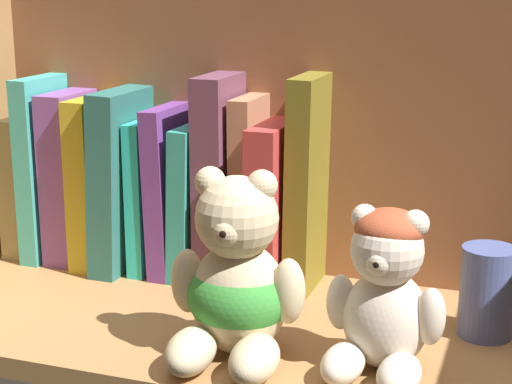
{
  "coord_description": "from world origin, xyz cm",
  "views": [
    {
      "loc": [
        21.44,
        -68.96,
        33.68
      ],
      "look_at": [
        -2.73,
        0.0,
        14.65
      ],
      "focal_mm": 58.47,
      "sensor_mm": 36.0,
      "label": 1
    }
  ],
  "objects_px": {
    "book_7": "(198,197)",
    "book_10": "(281,201)",
    "book_2": "(77,174)",
    "book_9": "(252,188)",
    "book_4": "(131,176)",
    "book_0": "(32,183)",
    "book_6": "(176,187)",
    "book_11": "(311,181)",
    "book_1": "(52,165)",
    "book_5": "(155,192)",
    "teddy_bear_smaller": "(385,295)",
    "book_8": "(224,175)",
    "book_3": "(105,178)",
    "teddy_bear_larger": "(237,284)",
    "pillar_candle": "(487,292)"
  },
  "relations": [
    {
      "from": "book_7",
      "to": "book_10",
      "type": "xyz_separation_m",
      "value": [
        0.09,
        0.0,
        0.0
      ]
    },
    {
      "from": "book_11",
      "to": "book_9",
      "type": "bearing_deg",
      "value": 180.0
    },
    {
      "from": "book_1",
      "to": "teddy_bear_larger",
      "type": "xyz_separation_m",
      "value": [
        0.3,
        -0.19,
        -0.04
      ]
    },
    {
      "from": "book_8",
      "to": "book_7",
      "type": "bearing_deg",
      "value": -180.0
    },
    {
      "from": "book_1",
      "to": "book_0",
      "type": "bearing_deg",
      "value": 180.0
    },
    {
      "from": "book_4",
      "to": "book_7",
      "type": "bearing_deg",
      "value": 0.0
    },
    {
      "from": "teddy_bear_smaller",
      "to": "book_3",
      "type": "bearing_deg",
      "value": 153.48
    },
    {
      "from": "book_7",
      "to": "book_6",
      "type": "bearing_deg",
      "value": 180.0
    },
    {
      "from": "book_2",
      "to": "book_7",
      "type": "xyz_separation_m",
      "value": [
        0.15,
        0.0,
        -0.01
      ]
    },
    {
      "from": "book_1",
      "to": "book_6",
      "type": "xyz_separation_m",
      "value": [
        0.16,
        0.0,
        -0.01
      ]
    },
    {
      "from": "book_6",
      "to": "book_9",
      "type": "height_order",
      "value": "book_9"
    },
    {
      "from": "book_10",
      "to": "teddy_bear_larger",
      "type": "relative_size",
      "value": 1.06
    },
    {
      "from": "book_4",
      "to": "book_0",
      "type": "bearing_deg",
      "value": 180.0
    },
    {
      "from": "book_4",
      "to": "book_1",
      "type": "bearing_deg",
      "value": 180.0
    },
    {
      "from": "book_7",
      "to": "book_8",
      "type": "relative_size",
      "value": 0.75
    },
    {
      "from": "book_5",
      "to": "book_1",
      "type": "bearing_deg",
      "value": 180.0
    },
    {
      "from": "book_2",
      "to": "book_5",
      "type": "distance_m",
      "value": 0.1
    },
    {
      "from": "book_5",
      "to": "book_10",
      "type": "bearing_deg",
      "value": 0.0
    },
    {
      "from": "book_2",
      "to": "book_4",
      "type": "bearing_deg",
      "value": 0.0
    },
    {
      "from": "book_7",
      "to": "teddy_bear_larger",
      "type": "relative_size",
      "value": 1.0
    },
    {
      "from": "book_2",
      "to": "book_4",
      "type": "xyz_separation_m",
      "value": [
        0.07,
        0.0,
        0.0
      ]
    },
    {
      "from": "book_9",
      "to": "teddy_bear_smaller",
      "type": "distance_m",
      "value": 0.25
    },
    {
      "from": "book_8",
      "to": "teddy_bear_larger",
      "type": "relative_size",
      "value": 1.34
    },
    {
      "from": "book_9",
      "to": "teddy_bear_smaller",
      "type": "xyz_separation_m",
      "value": [
        0.18,
        -0.18,
        -0.03
      ]
    },
    {
      "from": "book_2",
      "to": "pillar_candle",
      "type": "xyz_separation_m",
      "value": [
        0.47,
        -0.08,
        -0.05
      ]
    },
    {
      "from": "book_2",
      "to": "book_9",
      "type": "distance_m",
      "value": 0.21
    },
    {
      "from": "book_3",
      "to": "book_11",
      "type": "distance_m",
      "value": 0.24
    },
    {
      "from": "book_7",
      "to": "book_3",
      "type": "bearing_deg",
      "value": 180.0
    },
    {
      "from": "book_4",
      "to": "pillar_candle",
      "type": "xyz_separation_m",
      "value": [
        0.4,
        -0.08,
        -0.06
      ]
    },
    {
      "from": "book_3",
      "to": "pillar_candle",
      "type": "height_order",
      "value": "book_3"
    },
    {
      "from": "book_11",
      "to": "teddy_bear_smaller",
      "type": "height_order",
      "value": "book_11"
    },
    {
      "from": "book_6",
      "to": "teddy_bear_larger",
      "type": "distance_m",
      "value": 0.24
    },
    {
      "from": "book_3",
      "to": "teddy_bear_larger",
      "type": "xyz_separation_m",
      "value": [
        0.23,
        -0.19,
        -0.03
      ]
    },
    {
      "from": "book_0",
      "to": "book_4",
      "type": "xyz_separation_m",
      "value": [
        0.13,
        0.0,
        0.02
      ]
    },
    {
      "from": "book_10",
      "to": "teddy_bear_smaller",
      "type": "xyz_separation_m",
      "value": [
        0.15,
        -0.18,
        -0.02
      ]
    },
    {
      "from": "book_11",
      "to": "book_0",
      "type": "bearing_deg",
      "value": 180.0
    },
    {
      "from": "book_3",
      "to": "pillar_candle",
      "type": "distance_m",
      "value": 0.44
    },
    {
      "from": "book_1",
      "to": "book_6",
      "type": "height_order",
      "value": "book_1"
    },
    {
      "from": "book_7",
      "to": "book_10",
      "type": "bearing_deg",
      "value": 0.0
    },
    {
      "from": "book_7",
      "to": "book_11",
      "type": "distance_m",
      "value": 0.13
    },
    {
      "from": "book_0",
      "to": "book_6",
      "type": "bearing_deg",
      "value": 0.0
    },
    {
      "from": "book_8",
      "to": "teddy_bear_larger",
      "type": "xyz_separation_m",
      "value": [
        0.09,
        -0.19,
        -0.04
      ]
    },
    {
      "from": "book_1",
      "to": "book_8",
      "type": "height_order",
      "value": "book_8"
    },
    {
      "from": "book_5",
      "to": "book_4",
      "type": "bearing_deg",
      "value": 180.0
    },
    {
      "from": "book_8",
      "to": "pillar_candle",
      "type": "xyz_separation_m",
      "value": [
        0.28,
        -0.08,
        -0.07
      ]
    },
    {
      "from": "book_1",
      "to": "book_9",
      "type": "bearing_deg",
      "value": 0.0
    },
    {
      "from": "book_6",
      "to": "book_9",
      "type": "relative_size",
      "value": 0.93
    },
    {
      "from": "book_3",
      "to": "book_8",
      "type": "relative_size",
      "value": 0.87
    },
    {
      "from": "book_4",
      "to": "book_11",
      "type": "height_order",
      "value": "book_11"
    },
    {
      "from": "book_0",
      "to": "book_11",
      "type": "distance_m",
      "value": 0.34
    }
  ]
}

